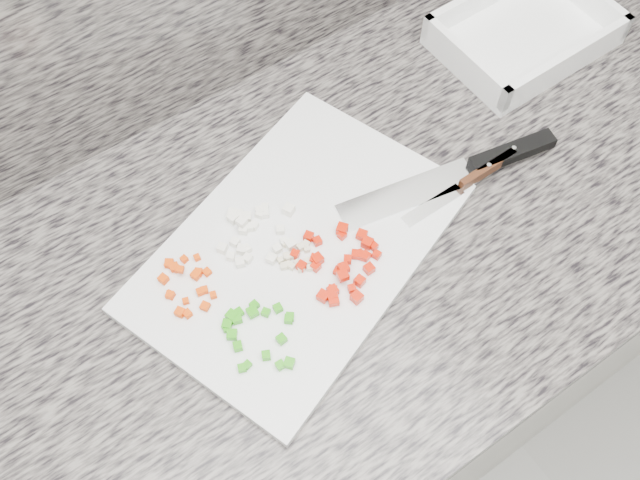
% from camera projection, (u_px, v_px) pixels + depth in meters
% --- Properties ---
extents(cabinet, '(3.92, 0.62, 0.86)m').
position_uv_depth(cabinet, '(284.00, 390.00, 1.30)').
color(cabinet, silver).
rests_on(cabinet, ground).
extents(countertop, '(3.96, 0.64, 0.04)m').
position_uv_depth(countertop, '(269.00, 281.00, 0.91)').
color(countertop, '#635E57').
rests_on(countertop, cabinet).
extents(cutting_board, '(0.49, 0.40, 0.01)m').
position_uv_depth(cutting_board, '(298.00, 247.00, 0.90)').
color(cutting_board, silver).
rests_on(cutting_board, countertop).
extents(carrot_pile, '(0.07, 0.09, 0.01)m').
position_uv_depth(carrot_pile, '(184.00, 282.00, 0.87)').
color(carrot_pile, '#E04104').
rests_on(carrot_pile, cutting_board).
extents(onion_pile, '(0.12, 0.10, 0.02)m').
position_uv_depth(onion_pile, '(254.00, 231.00, 0.90)').
color(onion_pile, white).
rests_on(onion_pile, cutting_board).
extents(green_pepper_pile, '(0.09, 0.10, 0.01)m').
position_uv_depth(green_pepper_pile, '(255.00, 331.00, 0.84)').
color(green_pepper_pile, '#27980D').
rests_on(green_pepper_pile, cutting_board).
extents(red_pepper_pile, '(0.11, 0.12, 0.02)m').
position_uv_depth(red_pepper_pile, '(341.00, 265.00, 0.88)').
color(red_pepper_pile, red).
rests_on(red_pepper_pile, cutting_board).
extents(garlic_pile, '(0.05, 0.05, 0.01)m').
position_uv_depth(garlic_pile, '(295.00, 257.00, 0.89)').
color(garlic_pile, beige).
rests_on(garlic_pile, cutting_board).
extents(chef_knife, '(0.32, 0.09, 0.02)m').
position_uv_depth(chef_knife, '(477.00, 166.00, 0.95)').
color(chef_knife, white).
rests_on(chef_knife, cutting_board).
extents(paring_knife, '(0.19, 0.02, 0.02)m').
position_uv_depth(paring_knife, '(474.00, 178.00, 0.94)').
color(paring_knife, white).
rests_on(paring_knife, cutting_board).
extents(tray, '(0.25, 0.18, 0.05)m').
position_uv_depth(tray, '(524.00, 34.00, 1.07)').
color(tray, white).
rests_on(tray, countertop).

